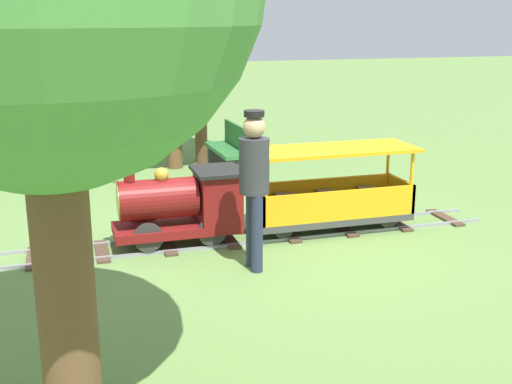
{
  "coord_description": "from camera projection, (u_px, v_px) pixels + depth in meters",
  "views": [
    {
      "loc": [
        -6.87,
        2.34,
        2.49
      ],
      "look_at": [
        0.0,
        0.27,
        0.55
      ],
      "focal_mm": 45.58,
      "sensor_mm": 36.0,
      "label": 1
    }
  ],
  "objects": [
    {
      "name": "conductor_person",
      "position": [
        254.0,
        178.0,
        6.4
      ],
      "size": [
        0.3,
        0.3,
        1.62
      ],
      "color": "#282D47",
      "rests_on": "ground_plane"
    },
    {
      "name": "passenger_car",
      "position": [
        330.0,
        196.0,
        7.72
      ],
      "size": [
        0.75,
        2.0,
        0.97
      ],
      "color": "#3F3F3F",
      "rests_on": "ground_plane"
    },
    {
      "name": "track",
      "position": [
        258.0,
        236.0,
        7.58
      ],
      "size": [
        0.69,
        5.7,
        0.04
      ],
      "color": "gray",
      "rests_on": "ground_plane"
    },
    {
      "name": "park_bench",
      "position": [
        230.0,
        150.0,
        10.44
      ],
      "size": [
        1.31,
        0.44,
        0.82
      ],
      "color": "#2D6B33",
      "rests_on": "ground_plane"
    },
    {
      "name": "locomotive",
      "position": [
        184.0,
        203.0,
        7.21
      ],
      "size": [
        0.65,
        1.45,
        1.0
      ],
      "color": "maroon",
      "rests_on": "ground_plane"
    },
    {
      "name": "oak_tree_distant",
      "position": [
        170.0,
        18.0,
        10.43
      ],
      "size": [
        2.32,
        2.32,
        3.65
      ],
      "color": "brown",
      "rests_on": "ground_plane"
    },
    {
      "name": "ground_plane",
      "position": [
        278.0,
        235.0,
        7.65
      ],
      "size": [
        60.0,
        60.0,
        0.0
      ],
      "primitive_type": "plane",
      "color": "#608442"
    }
  ]
}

